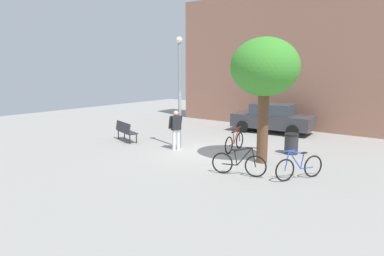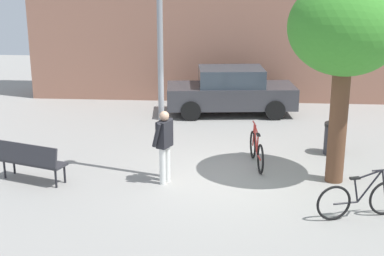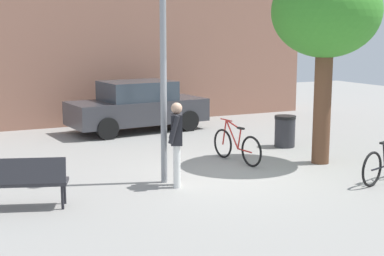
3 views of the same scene
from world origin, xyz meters
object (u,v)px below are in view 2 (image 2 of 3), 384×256
bicycle_red (256,150)px  plaza_tree (345,30)px  bicycle_black (360,199)px  trash_bin (335,139)px  lamppost (160,58)px  parked_car_charcoal (231,91)px  person_by_lamppost (164,142)px  park_bench (31,159)px

bicycle_red → plaza_tree: bearing=-27.8°
bicycle_black → bicycle_red: size_ratio=0.97×
bicycle_red → trash_bin: bicycle_red is taller
lamppost → bicycle_black: bearing=-24.7°
bicycle_red → parked_car_charcoal: bearing=97.8°
plaza_tree → bicycle_red: bearing=152.2°
person_by_lamppost → parked_car_charcoal: size_ratio=0.38×
bicycle_black → plaza_tree: bearing=94.8°
person_by_lamppost → trash_bin: size_ratio=2.00×
person_by_lamppost → bicycle_red: bearing=31.8°
trash_bin → bicycle_black: bearing=-92.5°
park_bench → trash_bin: size_ratio=1.99×
lamppost → person_by_lamppost: (0.11, -0.38, -1.81)m
lamppost → person_by_lamppost: lamppost is taller
plaza_tree → trash_bin: size_ratio=5.40×
park_bench → bicycle_black: 7.14m
person_by_lamppost → parked_car_charcoal: bearing=77.1°
bicycle_red → lamppost: bearing=-157.4°
plaza_tree → person_by_lamppost: bearing=-174.2°
person_by_lamppost → bicycle_black: (4.00, -1.51, -0.58)m
bicycle_red → trash_bin: 2.29m
lamppost → park_bench: bearing=-169.0°
plaza_tree → bicycle_black: size_ratio=2.59×
person_by_lamppost → parked_car_charcoal: 6.41m
plaza_tree → bicycle_red: size_ratio=2.51×
park_bench → bicycle_black: (7.01, -1.33, -0.16)m
park_bench → trash_bin: 7.60m
bicycle_red → parked_car_charcoal: (-0.67, 4.94, 0.39)m
lamppost → parked_car_charcoal: bearing=75.3°
person_by_lamppost → lamppost: bearing=106.0°
plaza_tree → trash_bin: 3.56m
trash_bin → lamppost: bearing=-155.8°
person_by_lamppost → parked_car_charcoal: (1.43, 6.24, -0.19)m
lamppost → trash_bin: size_ratio=5.64×
person_by_lamppost → park_bench: person_by_lamppost is taller
lamppost → parked_car_charcoal: lamppost is taller
person_by_lamppost → park_bench: (-3.02, -0.18, -0.42)m
park_bench → parked_car_charcoal: size_ratio=0.38×
plaza_tree → bicycle_black: plaza_tree is taller
lamppost → bicycle_black: (4.10, -1.89, -2.39)m
park_bench → trash_bin: park_bench is taller
person_by_lamppost → bicycle_black: person_by_lamppost is taller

